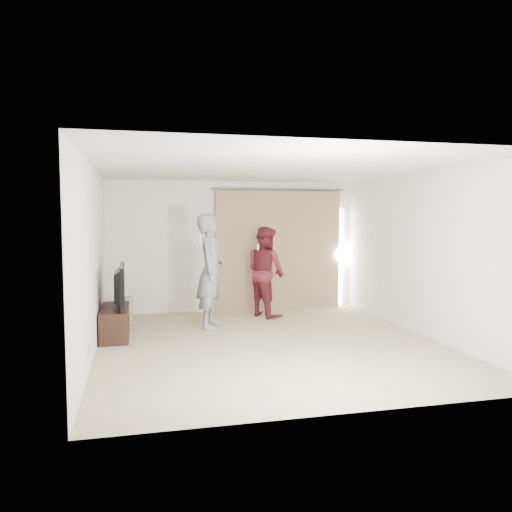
# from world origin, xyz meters

# --- Properties ---
(floor) EXTENTS (5.50, 5.50, 0.00)m
(floor) POSITION_xyz_m (0.00, 0.00, 0.00)
(floor) COLOR tan
(floor) RESTS_ON ground
(wall_back) EXTENTS (5.00, 0.04, 2.60)m
(wall_back) POSITION_xyz_m (0.00, 2.75, 1.30)
(wall_back) COLOR silver
(wall_back) RESTS_ON ground
(wall_left) EXTENTS (0.04, 5.50, 2.60)m
(wall_left) POSITION_xyz_m (-2.50, -0.00, 1.30)
(wall_left) COLOR silver
(wall_left) RESTS_ON ground
(ceiling) EXTENTS (5.00, 5.50, 0.01)m
(ceiling) POSITION_xyz_m (0.00, 0.00, 2.60)
(ceiling) COLOR silver
(ceiling) RESTS_ON wall_back
(curtain) EXTENTS (2.80, 0.11, 2.46)m
(curtain) POSITION_xyz_m (0.91, 2.68, 1.20)
(curtain) COLOR #9D8560
(curtain) RESTS_ON ground
(tv_console) EXTENTS (0.42, 1.21, 0.47)m
(tv_console) POSITION_xyz_m (-2.27, 0.96, 0.23)
(tv_console) COLOR black
(tv_console) RESTS_ON ground
(tv) EXTENTS (0.18, 1.17, 0.67)m
(tv) POSITION_xyz_m (-2.27, 0.96, 0.80)
(tv) COLOR black
(tv) RESTS_ON tv_console
(scratching_post) EXTENTS (0.36, 0.36, 0.49)m
(scratching_post) POSITION_xyz_m (-2.10, 1.91, 0.20)
(scratching_post) COLOR tan
(scratching_post) RESTS_ON ground
(person_man) EXTENTS (0.67, 0.82, 1.94)m
(person_man) POSITION_xyz_m (-0.70, 1.28, 0.97)
(person_man) COLOR slate
(person_man) RESTS_ON ground
(person_woman) EXTENTS (0.93, 1.02, 1.70)m
(person_woman) POSITION_xyz_m (0.45, 2.00, 0.85)
(person_woman) COLOR #551820
(person_woman) RESTS_ON ground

